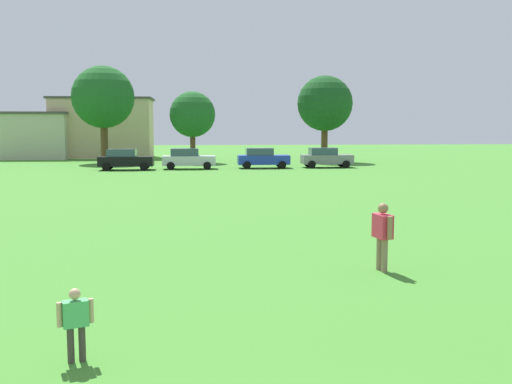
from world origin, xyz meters
TOP-DOWN VIEW (x-y plane):
  - ground_plane at (0.00, 30.00)m, footprint 160.00×160.00m
  - child_kite_flyer at (-2.02, 4.79)m, footprint 0.49×0.31m
  - adult_bystander at (4.08, 9.63)m, footprint 0.40×0.76m
  - parked_car_black_0 at (-6.18, 43.73)m, footprint 4.30×2.02m
  - parked_car_silver_1 at (-1.19, 44.38)m, footprint 4.30×2.02m
  - parked_car_blue_2 at (5.01, 44.81)m, footprint 4.30×2.02m
  - parked_car_gray_3 at (10.47, 45.06)m, footprint 4.30×2.02m
  - tree_left at (-9.38, 53.68)m, footprint 5.94×5.94m
  - tree_right at (-0.89, 53.22)m, footprint 4.40×4.40m
  - tree_far_right at (12.08, 53.19)m, footprint 5.43×5.43m
  - house_left at (-11.05, 63.49)m, footprint 11.19×6.27m
  - house_right at (-18.36, 63.49)m, footprint 8.41×9.06m

SIDE VIEW (x-z plane):
  - ground_plane at x=0.00m, z-range 0.00..0.00m
  - child_kite_flyer at x=-2.02m, z-range 0.10..1.20m
  - parked_car_black_0 at x=-6.18m, z-range 0.02..1.70m
  - parked_car_silver_1 at x=-1.19m, z-range 0.02..1.70m
  - parked_car_blue_2 at x=5.01m, z-range 0.02..1.70m
  - parked_car_gray_3 at x=10.47m, z-range 0.02..1.70m
  - adult_bystander at x=4.08m, z-range 0.15..1.78m
  - house_right at x=-18.36m, z-range 0.01..5.06m
  - house_left at x=-11.05m, z-range 0.01..6.72m
  - tree_right at x=-0.89m, z-range 1.20..8.06m
  - tree_far_right at x=12.08m, z-range 1.48..9.95m
  - tree_left at x=-9.38m, z-range 1.62..10.88m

